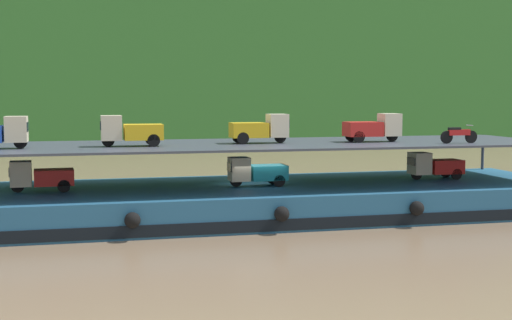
# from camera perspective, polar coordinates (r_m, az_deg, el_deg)

# --- Properties ---
(ground_plane) EXTENTS (400.00, 400.00, 0.00)m
(ground_plane) POSITION_cam_1_polar(r_m,az_deg,el_deg) (33.41, 0.01, -4.62)
(ground_plane) COLOR #7F664C
(cargo_barge) EXTENTS (30.63, 9.13, 1.50)m
(cargo_barge) POSITION_cam_1_polar(r_m,az_deg,el_deg) (33.26, 0.02, -3.35)
(cargo_barge) COLOR #23567A
(cargo_barge) RESTS_ON ground
(cargo_rack) EXTENTS (29.03, 7.81, 2.00)m
(cargo_rack) POSITION_cam_1_polar(r_m,az_deg,el_deg) (32.99, 0.01, 1.28)
(cargo_rack) COLOR #383D47
(cargo_rack) RESTS_ON cargo_barge
(mini_truck_lower_stern) EXTENTS (2.79, 1.29, 1.38)m
(mini_truck_lower_stern) POSITION_cam_1_polar(r_m,az_deg,el_deg) (32.26, -17.22, -1.28)
(mini_truck_lower_stern) COLOR red
(mini_truck_lower_stern) RESTS_ON cargo_barge
(mini_truck_lower_aft) EXTENTS (2.76, 1.24, 1.38)m
(mini_truck_lower_aft) POSITION_cam_1_polar(r_m,az_deg,el_deg) (32.74, 0.03, -0.95)
(mini_truck_lower_aft) COLOR teal
(mini_truck_lower_aft) RESTS_ON cargo_barge
(mini_truck_lower_mid) EXTENTS (2.75, 1.22, 1.38)m
(mini_truck_lower_mid) POSITION_cam_1_polar(r_m,az_deg,el_deg) (36.64, 14.41, -0.45)
(mini_truck_lower_mid) COLOR red
(mini_truck_lower_mid) RESTS_ON cargo_barge
(mini_truck_upper_mid) EXTENTS (2.74, 1.20, 1.38)m
(mini_truck_upper_mid) POSITION_cam_1_polar(r_m,az_deg,el_deg) (31.44, -10.24, 2.37)
(mini_truck_upper_mid) COLOR gold
(mini_truck_upper_mid) RESTS_ON cargo_rack
(mini_truck_upper_fore) EXTENTS (2.74, 1.20, 1.38)m
(mini_truck_upper_fore) POSITION_cam_1_polar(r_m,az_deg,el_deg) (32.98, 0.35, 2.58)
(mini_truck_upper_fore) COLOR gold
(mini_truck_upper_fore) RESTS_ON cargo_rack
(mini_truck_upper_bow) EXTENTS (2.75, 1.21, 1.38)m
(mini_truck_upper_bow) POSITION_cam_1_polar(r_m,az_deg,el_deg) (34.48, 9.61, 2.63)
(mini_truck_upper_bow) COLOR red
(mini_truck_upper_bow) RESTS_ON cargo_rack
(motorcycle_upper_port) EXTENTS (1.90, 0.55, 0.87)m
(motorcycle_upper_port) POSITION_cam_1_polar(r_m,az_deg,el_deg) (34.26, 16.27, 2.04)
(motorcycle_upper_port) COLOR black
(motorcycle_upper_port) RESTS_ON cargo_rack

